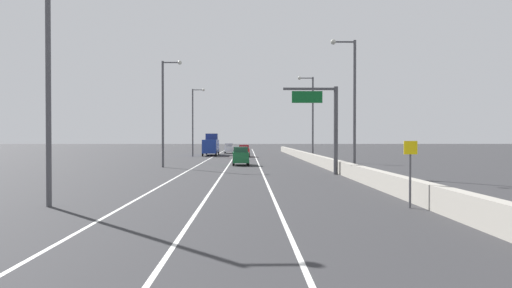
% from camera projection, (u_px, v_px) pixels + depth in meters
% --- Properties ---
extents(ground_plane, '(320.00, 320.00, 0.00)m').
position_uv_depth(ground_plane, '(246.00, 158.00, 68.30)').
color(ground_plane, '#2D2D30').
extents(lane_stripe_left, '(0.16, 130.00, 0.00)m').
position_uv_depth(lane_stripe_left, '(204.00, 162.00, 59.20)').
color(lane_stripe_left, silver).
rests_on(lane_stripe_left, ground_plane).
extents(lane_stripe_center, '(0.16, 130.00, 0.00)m').
position_uv_depth(lane_stripe_center, '(231.00, 162.00, 59.27)').
color(lane_stripe_center, silver).
rests_on(lane_stripe_center, ground_plane).
extents(lane_stripe_right, '(0.16, 130.00, 0.00)m').
position_uv_depth(lane_stripe_right, '(257.00, 161.00, 59.34)').
color(lane_stripe_right, silver).
rests_on(lane_stripe_right, ground_plane).
extents(jersey_barrier_right, '(0.60, 120.00, 1.10)m').
position_uv_depth(jersey_barrier_right, '(330.00, 164.00, 44.47)').
color(jersey_barrier_right, '#9E998E').
rests_on(jersey_barrier_right, ground_plane).
extents(overhead_sign_gantry, '(4.68, 0.36, 7.50)m').
position_uv_depth(overhead_sign_gantry, '(327.00, 119.00, 38.28)').
color(overhead_sign_gantry, '#47474C').
rests_on(overhead_sign_gantry, ground_plane).
extents(speed_advisory_sign, '(0.60, 0.11, 3.00)m').
position_uv_depth(speed_advisory_sign, '(410.00, 169.00, 20.01)').
color(speed_advisory_sign, '#4C4C51').
rests_on(speed_advisory_sign, ground_plane).
extents(lamp_post_right_second, '(2.14, 0.44, 11.32)m').
position_uv_depth(lamp_post_right_second, '(352.00, 98.00, 37.39)').
color(lamp_post_right_second, '#4C4C51').
rests_on(lamp_post_right_second, ground_plane).
extents(lamp_post_right_third, '(2.14, 0.44, 11.32)m').
position_uv_depth(lamp_post_right_third, '(311.00, 113.00, 60.03)').
color(lamp_post_right_third, '#4C4C51').
rests_on(lamp_post_right_third, ground_plane).
extents(lamp_post_left_near, '(2.14, 0.44, 11.32)m').
position_uv_depth(lamp_post_left_near, '(53.00, 65.00, 20.39)').
color(lamp_post_left_near, '#4C4C51').
rests_on(lamp_post_left_near, ground_plane).
extents(lamp_post_left_mid, '(2.14, 0.44, 11.32)m').
position_uv_depth(lamp_post_left_mid, '(165.00, 107.00, 47.57)').
color(lamp_post_left_mid, '#4C4C51').
rests_on(lamp_post_left_mid, ground_plane).
extents(lamp_post_left_far, '(2.14, 0.44, 11.32)m').
position_uv_depth(lamp_post_left_far, '(194.00, 118.00, 74.75)').
color(lamp_post_left_far, '#4C4C51').
rests_on(lamp_post_left_far, ground_plane).
extents(car_white_0, '(1.87, 4.20, 2.02)m').
position_uv_depth(car_white_0, '(229.00, 148.00, 90.80)').
color(car_white_0, white).
rests_on(car_white_0, ground_plane).
extents(car_red_1, '(1.92, 4.33, 1.99)m').
position_uv_depth(car_red_1, '(244.00, 151.00, 73.80)').
color(car_red_1, red).
rests_on(car_red_1, ground_plane).
extents(car_green_2, '(1.99, 4.13, 2.10)m').
position_uv_depth(car_green_2, '(241.00, 156.00, 51.29)').
color(car_green_2, '#196033').
rests_on(car_green_2, ground_plane).
extents(box_truck, '(2.59, 9.94, 3.90)m').
position_uv_depth(box_truck, '(211.00, 145.00, 80.12)').
color(box_truck, navy).
rests_on(box_truck, ground_plane).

